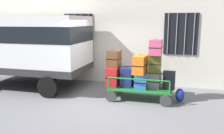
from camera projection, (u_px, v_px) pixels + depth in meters
ground_plane at (107, 99)px, 7.48m from camera, size 40.00×40.00×0.00m
building_wall at (123, 20)px, 9.12m from camera, size 12.00×0.38×5.00m
van at (26, 44)px, 8.73m from camera, size 4.60×2.23×2.64m
luggage_cart at (140, 89)px, 7.50m from camera, size 1.99×1.14×0.39m
cart_railing at (141, 77)px, 7.43m from camera, size 1.89×1.00×0.38m
suitcase_left_bottom at (114, 76)px, 7.63m from camera, size 0.39×0.68×0.62m
suitcase_left_middle at (114, 58)px, 7.58m from camera, size 0.41×0.52×0.54m
suitcase_midleft_bottom at (127, 76)px, 7.56m from camera, size 0.38×0.55×0.63m
suitcase_center_bottom at (141, 80)px, 7.47m from camera, size 0.45×0.91×0.46m
suitcase_center_middle at (141, 64)px, 7.35m from camera, size 0.45×0.92×0.57m
suitcase_midright_bottom at (155, 80)px, 7.37m from camera, size 0.42×0.54×0.49m
suitcase_midright_middle at (155, 64)px, 7.25m from camera, size 0.39×0.35×0.56m
suitcase_midright_top at (156, 47)px, 7.15m from camera, size 0.39×0.54×0.48m
suitcase_right_bottom at (169, 80)px, 7.18m from camera, size 0.39×0.29×0.57m
backpack at (180, 95)px, 7.18m from camera, size 0.27×0.22×0.44m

